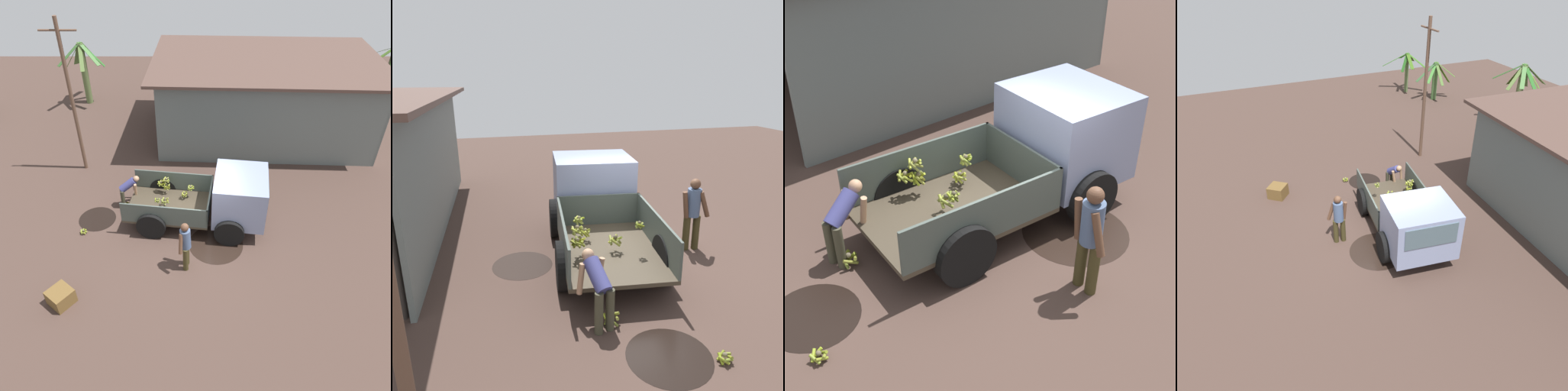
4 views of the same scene
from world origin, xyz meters
TOP-DOWN VIEW (x-y plane):
  - ground at (0.00, 0.00)m, footprint 36.00×36.00m
  - mud_patch_0 at (0.66, -0.57)m, footprint 1.78×1.78m
  - mud_patch_1 at (-0.05, 2.46)m, footprint 1.31×1.31m
  - mud_patch_2 at (-3.48, 0.68)m, footprint 1.30×1.30m
  - cargo_truck at (1.01, 0.49)m, footprint 4.86×2.70m
  - person_foreground_visitor at (-0.31, -1.49)m, footprint 0.39×0.67m
  - person_worker_loading at (-2.44, 1.47)m, footprint 0.76×0.56m
  - banana_bunch_on_ground_0 at (-2.54, 1.26)m, footprint 0.31×0.30m
  - banana_bunch_on_ground_1 at (-3.79, -0.05)m, footprint 0.25×0.25m

SIDE VIEW (x-z plane):
  - ground at x=0.00m, z-range 0.00..0.00m
  - mud_patch_0 at x=0.66m, z-range 0.00..0.01m
  - mud_patch_1 at x=-0.05m, z-range 0.00..0.01m
  - mud_patch_2 at x=-3.48m, z-range 0.00..0.01m
  - banana_bunch_on_ground_1 at x=-3.79m, z-range 0.01..0.17m
  - banana_bunch_on_ground_0 at x=-2.54m, z-range 0.02..0.26m
  - person_worker_loading at x=-2.44m, z-range 0.12..1.35m
  - person_foreground_visitor at x=-0.31m, z-range 0.09..1.84m
  - cargo_truck at x=1.01m, z-range 0.09..2.09m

